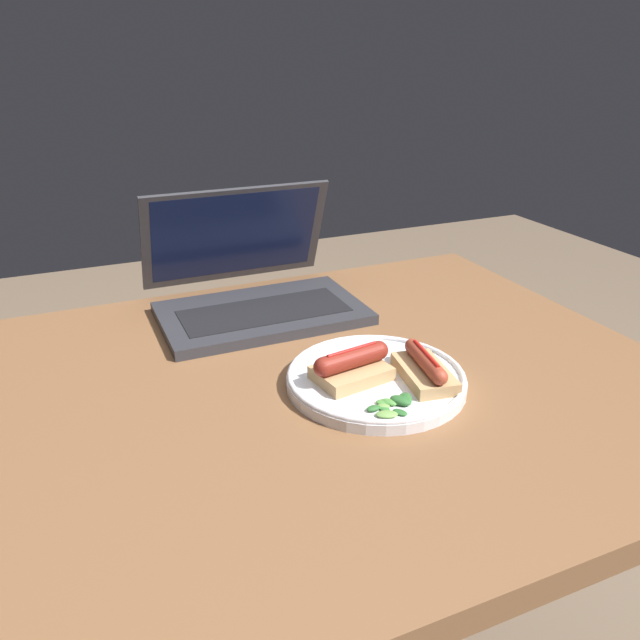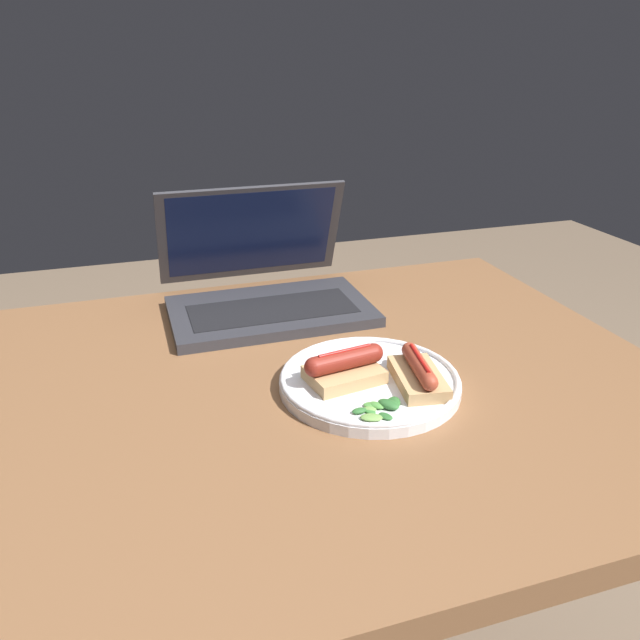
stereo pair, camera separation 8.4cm
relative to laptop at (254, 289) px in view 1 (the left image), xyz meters
The scene contains 6 objects.
desk 0.30m from the laptop, 100.43° to the right, with size 1.15×0.83×0.76m.
laptop is the anchor object (origin of this frame).
plate 0.34m from the laptop, 77.88° to the right, with size 0.25×0.25×0.02m.
sausage_toast_left 0.32m from the laptop, 83.87° to the right, with size 0.12×0.09×0.05m.
sausage_toast_middle 0.38m from the laptop, 70.79° to the right, with size 0.08×0.12×0.04m.
salad_pile 0.41m from the laptop, 82.59° to the right, with size 0.07×0.05×0.01m.
Camera 1 is at (-0.25, -0.72, 1.20)m, focal length 35.00 mm.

